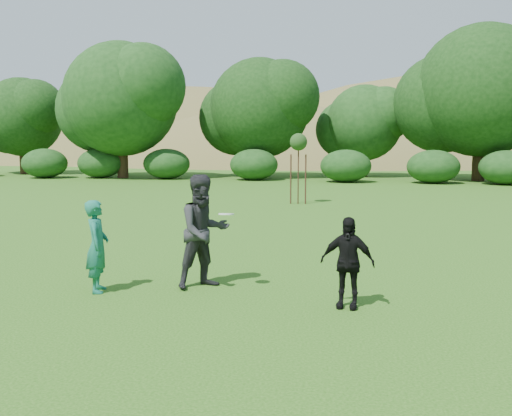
{
  "coord_description": "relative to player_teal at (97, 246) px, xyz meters",
  "views": [
    {
      "loc": [
        2.02,
        -9.39,
        2.63
      ],
      "look_at": [
        0.0,
        3.0,
        1.1
      ],
      "focal_mm": 40.0,
      "sensor_mm": 36.0,
      "label": 1
    }
  ],
  "objects": [
    {
      "name": "hillside",
      "position": [
        1.66,
        68.78,
        -12.77
      ],
      "size": [
        150.0,
        72.0,
        52.0
      ],
      "color": "olive",
      "rests_on": "ground"
    },
    {
      "name": "player_teal",
      "position": [
        0.0,
        0.0,
        0.0
      ],
      "size": [
        0.54,
        0.67,
        1.59
      ],
      "primitive_type": "imported",
      "rotation": [
        0.0,
        0.0,
        1.87
      ],
      "color": "#166651",
      "rests_on": "ground"
    },
    {
      "name": "player_grey",
      "position": [
        1.73,
        0.59,
        0.21
      ],
      "size": [
        1.24,
        1.21,
        2.01
      ],
      "primitive_type": "imported",
      "rotation": [
        0.0,
        0.0,
        0.7
      ],
      "color": "#27272A",
      "rests_on": "ground"
    },
    {
      "name": "frisbee",
      "position": [
        2.19,
        0.37,
        0.55
      ],
      "size": [
        0.27,
        0.27,
        0.05
      ],
      "color": "white",
      "rests_on": "ground"
    },
    {
      "name": "player_black",
      "position": [
        4.24,
        -0.26,
        -0.08
      ],
      "size": [
        0.89,
        0.49,
        1.44
      ],
      "primitive_type": "imported",
      "rotation": [
        0.0,
        0.0,
        -0.17
      ],
      "color": "black",
      "rests_on": "ground"
    },
    {
      "name": "ground",
      "position": [
        2.22,
        0.33,
        -0.8
      ],
      "size": [
        120.0,
        120.0,
        0.0
      ],
      "primitive_type": "plane",
      "color": "#19470C",
      "rests_on": "ground"
    },
    {
      "name": "sapling",
      "position": [
        2.22,
        13.91,
        1.62
      ],
      "size": [
        0.7,
        0.7,
        2.85
      ],
      "color": "#3A2116",
      "rests_on": "ground"
    },
    {
      "name": "tree_row",
      "position": [
        5.45,
        29.02,
        4.08
      ],
      "size": [
        53.92,
        10.38,
        9.62
      ],
      "color": "#3A2616",
      "rests_on": "ground"
    }
  ]
}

